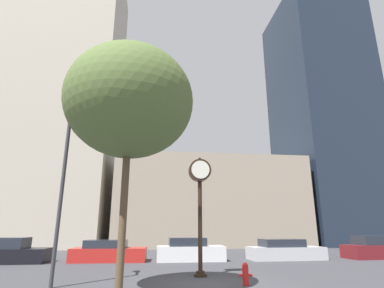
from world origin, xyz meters
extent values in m
plane|color=#38383D|center=(0.00, 0.00, 0.00)|extent=(200.00, 200.00, 0.00)
cube|color=#BCB29E|center=(-13.60, 24.00, 17.74)|extent=(12.87, 12.00, 35.48)
cube|color=gray|center=(4.16, 24.00, 4.72)|extent=(20.45, 12.00, 9.45)
cube|color=#1E2838|center=(20.08, 24.00, 16.60)|extent=(10.00, 12.00, 33.20)
cylinder|color=black|center=(-0.06, 1.85, 0.06)|extent=(0.55, 0.55, 0.12)
cylinder|color=black|center=(-0.06, 1.85, 0.17)|extent=(0.37, 0.37, 0.10)
cylinder|color=black|center=(-0.06, 1.85, 2.11)|extent=(0.18, 0.18, 3.78)
cylinder|color=black|center=(-0.06, 1.85, 4.50)|extent=(1.00, 0.45, 1.00)
cylinder|color=white|center=(-0.06, 1.61, 4.50)|extent=(0.82, 0.02, 0.82)
cylinder|color=white|center=(-0.06, 2.08, 4.50)|extent=(0.82, 0.02, 0.82)
sphere|color=black|center=(-0.06, 1.85, 5.07)|extent=(0.12, 0.12, 0.12)
cube|color=black|center=(-10.46, 8.04, 0.40)|extent=(4.56, 1.85, 0.80)
cube|color=#232833|center=(-10.69, 8.04, 1.11)|extent=(2.51, 1.62, 0.61)
cube|color=red|center=(-4.67, 8.22, 0.39)|extent=(4.49, 2.06, 0.79)
cube|color=#232833|center=(-4.89, 8.23, 1.02)|extent=(2.49, 1.76, 0.47)
cube|color=silver|center=(0.27, 7.95, 0.44)|extent=(4.15, 1.74, 0.87)
cube|color=#232833|center=(0.06, 7.95, 1.12)|extent=(2.28, 1.53, 0.50)
cube|color=#BCBCC1|center=(6.45, 7.97, 0.39)|extent=(4.83, 2.03, 0.78)
cube|color=#232833|center=(6.21, 7.96, 1.02)|extent=(2.67, 1.73, 0.48)
cube|color=maroon|center=(13.03, 7.86, 0.43)|extent=(4.87, 1.96, 0.87)
cube|color=#232833|center=(12.79, 7.85, 1.17)|extent=(2.71, 1.64, 0.60)
cylinder|color=red|center=(1.23, -0.33, 0.31)|extent=(0.22, 0.22, 0.63)
sphere|color=red|center=(1.23, -0.33, 0.66)|extent=(0.21, 0.21, 0.21)
cylinder|color=red|center=(1.05, -0.33, 0.34)|extent=(0.14, 0.08, 0.08)
cylinder|color=red|center=(1.41, -0.33, 0.34)|extent=(0.14, 0.08, 0.08)
cylinder|color=#38383D|center=(-5.49, 0.06, 3.10)|extent=(0.14, 0.14, 6.21)
cylinder|color=#38383D|center=(-5.49, 0.66, 6.11)|extent=(0.11, 1.20, 0.11)
ellipsoid|color=silver|center=(-5.49, 1.26, 6.01)|extent=(0.36, 0.60, 0.24)
cylinder|color=brown|center=(-3.06, -1.67, 2.45)|extent=(0.24, 0.24, 4.91)
ellipsoid|color=#516633|center=(-3.06, -1.67, 6.23)|extent=(4.41, 4.41, 3.97)
camera|label=1|loc=(-2.13, -11.54, 1.99)|focal=28.00mm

